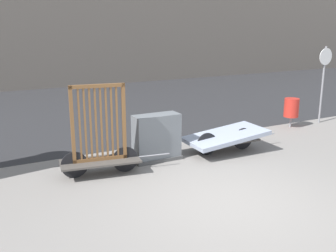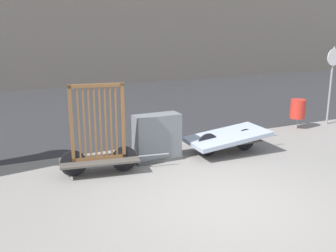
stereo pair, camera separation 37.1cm
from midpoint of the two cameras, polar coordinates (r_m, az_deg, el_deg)
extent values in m
plane|color=gray|center=(7.07, 7.56, -10.91)|extent=(60.00, 60.00, 0.00)
cube|color=#2D2D30|center=(15.04, -12.95, 2.55)|extent=(56.00, 10.71, 0.01)
cube|color=#4C4742|center=(8.26, -11.06, -5.05)|extent=(1.69, 0.90, 0.04)
cylinder|color=black|center=(8.35, -7.49, -4.83)|extent=(0.54, 0.12, 0.54)
cylinder|color=black|center=(8.22, -14.68, -5.51)|extent=(0.54, 0.12, 0.54)
cylinder|color=gray|center=(8.48, -3.30, -4.28)|extent=(0.70, 0.14, 0.03)
cube|color=brown|center=(8.24, -11.08, -4.69)|extent=(1.10, 0.24, 0.07)
cube|color=brown|center=(7.89, -11.61, 5.71)|extent=(1.10, 0.24, 0.07)
cube|color=brown|center=(7.98, -15.02, 0.10)|extent=(0.08, 0.08, 1.58)
cube|color=brown|center=(8.11, -7.72, 0.69)|extent=(0.08, 0.08, 1.58)
cube|color=brown|center=(7.99, -14.00, 0.18)|extent=(0.04, 0.05, 1.51)
cube|color=brown|center=(8.00, -13.24, 0.24)|extent=(0.04, 0.05, 1.51)
cube|color=brown|center=(8.01, -12.48, 0.30)|extent=(0.04, 0.05, 1.51)
cube|color=brown|center=(8.03, -11.72, 0.37)|extent=(0.04, 0.05, 1.51)
cube|color=brown|center=(8.04, -10.96, 0.43)|extent=(0.04, 0.05, 1.51)
cube|color=brown|center=(8.05, -10.21, 0.49)|extent=(0.04, 0.05, 1.51)
cube|color=brown|center=(8.07, -9.45, 0.55)|extent=(0.04, 0.05, 1.51)
cube|color=brown|center=(8.09, -8.71, 0.61)|extent=(0.04, 0.05, 1.51)
cube|color=#4C4742|center=(9.60, 7.24, -2.12)|extent=(1.64, 0.73, 0.04)
cylinder|color=black|center=(9.89, 9.79, -1.84)|extent=(0.55, 0.06, 0.54)
cylinder|color=black|center=(9.34, 4.53, -2.64)|extent=(0.55, 0.06, 0.54)
cylinder|color=gray|center=(10.25, 12.68, -1.29)|extent=(0.70, 0.06, 0.03)
cube|color=#9EA8BC|center=(9.57, 7.26, -1.42)|extent=(1.96, 1.18, 0.31)
cube|color=#4C4C4C|center=(9.07, -2.82, -4.68)|extent=(1.12, 0.49, 0.08)
cube|color=slate|center=(8.92, -2.86, -1.69)|extent=(1.06, 0.43, 1.07)
cylinder|color=gray|center=(12.41, 16.52, 0.58)|extent=(0.06, 0.06, 0.32)
cylinder|color=red|center=(12.32, 16.66, 2.56)|extent=(0.44, 0.44, 0.56)
cylinder|color=gray|center=(13.12, 20.75, 5.55)|extent=(0.06, 0.06, 2.38)
cylinder|color=white|center=(13.01, 21.16, 9.38)|extent=(0.52, 0.02, 0.52)
camera|label=1|loc=(0.19, -91.23, -0.32)|focal=42.00mm
camera|label=2|loc=(0.19, 88.77, 0.32)|focal=42.00mm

